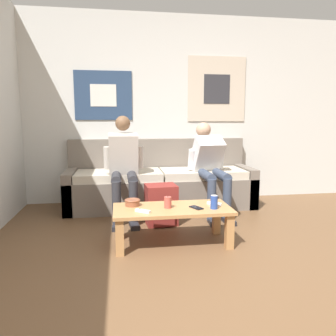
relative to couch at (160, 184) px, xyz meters
The scene contains 13 objects.
ground_plane 2.39m from the couch, 85.43° to the right, with size 18.00×18.00×0.00m, color brown.
wall_back 1.07m from the couch, 62.57° to the left, with size 10.00×0.07×2.55m.
couch is the anchor object (origin of this frame).
coffee_table 1.34m from the couch, 92.62° to the right, with size 1.08×0.50×0.35m.
person_seated_adult 0.73m from the couch, 138.87° to the right, with size 0.47×0.80×1.19m.
person_seated_teen 0.74m from the couch, 32.04° to the right, with size 0.47×1.03×1.10m.
backpack 0.77m from the couch, 96.68° to the right, with size 0.35×0.33×0.44m.
ceramic_bowl 1.29m from the couch, 108.99° to the right, with size 0.15×0.15×0.06m.
pillar_candle 1.36m from the couch, 94.43° to the right, with size 0.07×0.07×0.12m.
drink_can_blue 1.47m from the couch, 77.97° to the right, with size 0.07×0.07×0.12m.
game_controller_near_left 1.50m from the couch, 103.20° to the right, with size 0.13×0.12×0.03m.
game_controller_near_right 1.35m from the couch, 75.00° to the right, with size 0.13×0.12×0.03m.
cell_phone 1.40m from the couch, 83.80° to the right, with size 0.12×0.15×0.01m.
Camera 1 is at (-0.73, -1.85, 1.16)m, focal length 35.00 mm.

